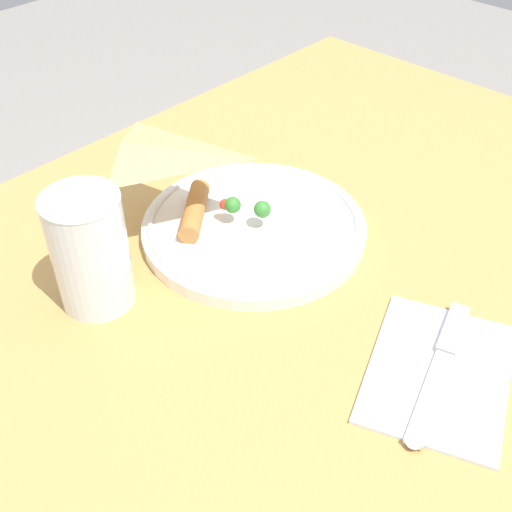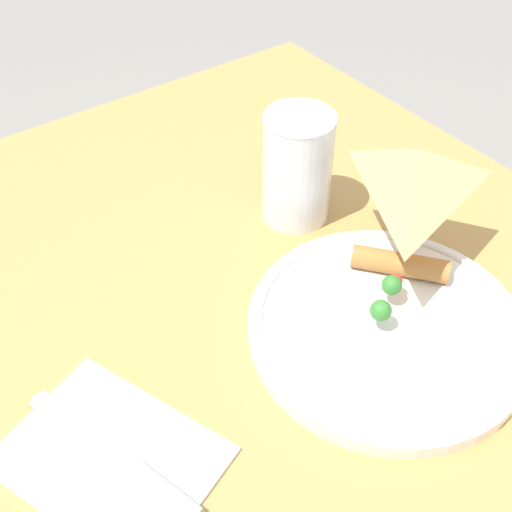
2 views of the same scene
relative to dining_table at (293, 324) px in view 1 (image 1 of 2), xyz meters
name	(u,v)px [view 1 (image 1 of 2)]	position (x,y,z in m)	size (l,w,h in m)	color
dining_table	(293,324)	(0.00, 0.00, 0.00)	(1.10, 0.77, 0.72)	tan
plate_pizza	(255,223)	(0.00, -0.07, 0.12)	(0.27, 0.27, 0.05)	white
milk_glass	(90,252)	(0.19, -0.11, 0.17)	(0.08, 0.08, 0.13)	white
napkin_folded	(438,373)	(0.04, 0.21, 0.11)	(0.21, 0.18, 0.00)	silver
butter_knife	(442,363)	(0.03, 0.20, 0.11)	(0.18, 0.07, 0.01)	#B2B2B7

